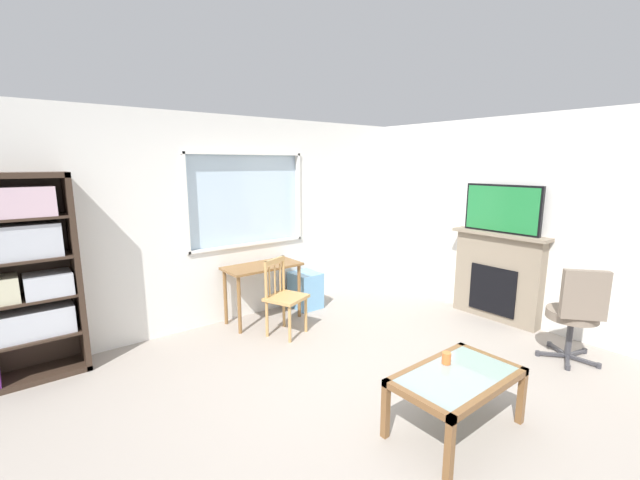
% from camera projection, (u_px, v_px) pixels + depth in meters
% --- Properties ---
extents(ground, '(6.47, 5.74, 0.02)m').
position_uv_depth(ground, '(358.00, 397.00, 3.52)').
color(ground, '#9E9389').
extents(wall_back_with_window, '(5.47, 0.15, 2.57)m').
position_uv_depth(wall_back_with_window, '(228.00, 223.00, 5.09)').
color(wall_back_with_window, white).
rests_on(wall_back_with_window, ground).
extents(wall_right, '(0.12, 4.94, 2.57)m').
position_uv_depth(wall_right, '(524.00, 222.00, 4.99)').
color(wall_right, white).
rests_on(wall_right, ground).
extents(bookshelf, '(0.90, 0.38, 1.92)m').
position_uv_depth(bookshelf, '(20.00, 272.00, 3.63)').
color(bookshelf, '#38281E').
rests_on(bookshelf, ground).
extents(desk_under_window, '(0.96, 0.47, 0.73)m').
position_uv_depth(desk_under_window, '(263.00, 274.00, 5.12)').
color(desk_under_window, brown).
rests_on(desk_under_window, ground).
extents(wooden_chair, '(0.54, 0.53, 0.90)m').
position_uv_depth(wooden_chair, '(284.00, 296.00, 4.73)').
color(wooden_chair, tan).
rests_on(wooden_chair, ground).
extents(plastic_drawer_unit, '(0.35, 0.40, 0.50)m').
position_uv_depth(plastic_drawer_unit, '(306.00, 290.00, 5.65)').
color(plastic_drawer_unit, '#72ADDB').
rests_on(plastic_drawer_unit, ground).
extents(fireplace, '(0.26, 1.20, 1.14)m').
position_uv_depth(fireplace, '(497.00, 276.00, 5.18)').
color(fireplace, gray).
rests_on(fireplace, ground).
extents(tv, '(0.06, 0.96, 0.60)m').
position_uv_depth(tv, '(502.00, 209.00, 5.01)').
color(tv, black).
rests_on(tv, fireplace).
extents(office_chair, '(0.62, 0.58, 1.00)m').
position_uv_depth(office_chair, '(576.00, 310.00, 4.02)').
color(office_chair, '#7A6B5B').
rests_on(office_chair, ground).
extents(coffee_table, '(1.00, 0.59, 0.46)m').
position_uv_depth(coffee_table, '(457.00, 382.00, 3.01)').
color(coffee_table, '#8C9E99').
rests_on(coffee_table, ground).
extents(sippy_cup, '(0.07, 0.07, 0.09)m').
position_uv_depth(sippy_cup, '(446.00, 358.00, 3.15)').
color(sippy_cup, orange).
rests_on(sippy_cup, coffee_table).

